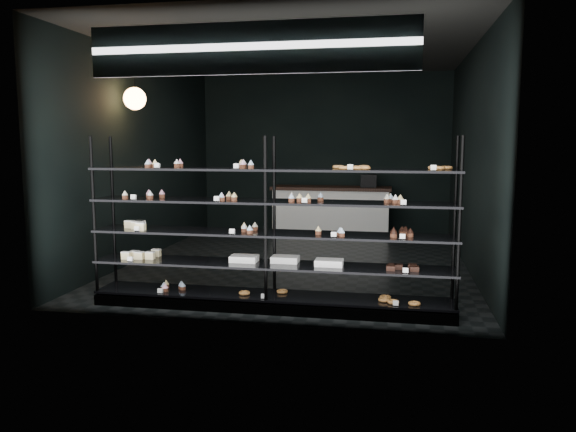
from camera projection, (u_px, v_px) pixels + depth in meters
The scene contains 5 objects.
room at pixel (299, 158), 8.45m from camera, with size 5.01×6.01×3.20m.
display_shelf at pixel (269, 253), 6.18m from camera, with size 4.00×0.50×1.91m.
signage at pixel (249, 48), 5.45m from camera, with size 3.30×0.05×0.50m.
pendant_lamp at pixel (135, 99), 7.89m from camera, with size 0.31×0.31×0.89m.
service_counter at pixel (332, 211), 10.99m from camera, with size 2.32×0.65×1.23m.
Camera 1 is at (1.42, -8.37, 1.85)m, focal length 35.00 mm.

